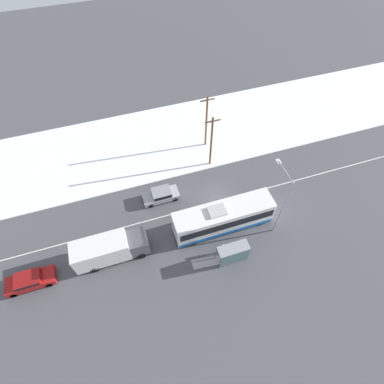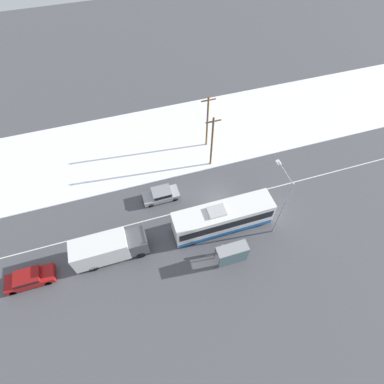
% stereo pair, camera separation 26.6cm
% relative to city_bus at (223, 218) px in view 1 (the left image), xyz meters
% --- Properties ---
extents(ground_plane, '(120.00, 120.00, 0.00)m').
position_rel_city_bus_xyz_m(ground_plane, '(0.67, 3.11, -1.69)').
color(ground_plane, '#4C4C51').
extents(snow_lot, '(80.00, 13.49, 0.12)m').
position_rel_city_bus_xyz_m(snow_lot, '(0.67, 14.89, -1.63)').
color(snow_lot, white).
rests_on(snow_lot, ground_plane).
extents(lane_marking_center, '(60.00, 0.12, 0.00)m').
position_rel_city_bus_xyz_m(lane_marking_center, '(0.67, 3.11, -1.69)').
color(lane_marking_center, silver).
rests_on(lane_marking_center, ground_plane).
extents(city_bus, '(10.57, 2.57, 3.47)m').
position_rel_city_bus_xyz_m(city_bus, '(0.00, 0.00, 0.00)').
color(city_bus, white).
rests_on(city_bus, ground_plane).
extents(box_truck, '(7.26, 2.30, 3.05)m').
position_rel_city_bus_xyz_m(box_truck, '(-11.91, 0.07, -0.01)').
color(box_truck, silver).
rests_on(box_truck, ground_plane).
extents(sedan_car, '(4.14, 1.80, 1.41)m').
position_rel_city_bus_xyz_m(sedan_car, '(-5.34, 5.56, -0.92)').
color(sedan_car, '#9E9EA3').
rests_on(sedan_car, ground_plane).
extents(parked_car_near_truck, '(4.49, 1.80, 1.37)m').
position_rel_city_bus_xyz_m(parked_car_near_truck, '(-19.68, -0.29, -0.94)').
color(parked_car_near_truck, maroon).
rests_on(parked_car_near_truck, ground_plane).
extents(pedestrian_at_stop, '(0.59, 0.26, 1.64)m').
position_rel_city_bus_xyz_m(pedestrian_at_stop, '(-1.16, -2.90, -0.69)').
color(pedestrian_at_stop, '#23232D').
rests_on(pedestrian_at_stop, ground_plane).
extents(bus_shelter, '(3.09, 1.20, 2.40)m').
position_rel_city_bus_xyz_m(bus_shelter, '(-0.51, -4.13, -0.01)').
color(bus_shelter, gray).
rests_on(bus_shelter, ground_plane).
extents(streetlamp, '(0.36, 3.09, 8.34)m').
position_rel_city_bus_xyz_m(streetlamp, '(5.05, -1.64, 3.55)').
color(streetlamp, '#9EA3A8').
rests_on(streetlamp, ground_plane).
extents(utility_pole_roadside, '(1.80, 0.24, 7.44)m').
position_rel_city_bus_xyz_m(utility_pole_roadside, '(1.82, 8.87, 2.21)').
color(utility_pole_roadside, brown).
rests_on(utility_pole_roadside, ground_plane).
extents(utility_pole_snowlot, '(1.80, 0.24, 7.62)m').
position_rel_city_bus_xyz_m(utility_pole_snowlot, '(2.42, 12.28, 2.30)').
color(utility_pole_snowlot, brown).
rests_on(utility_pole_snowlot, ground_plane).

